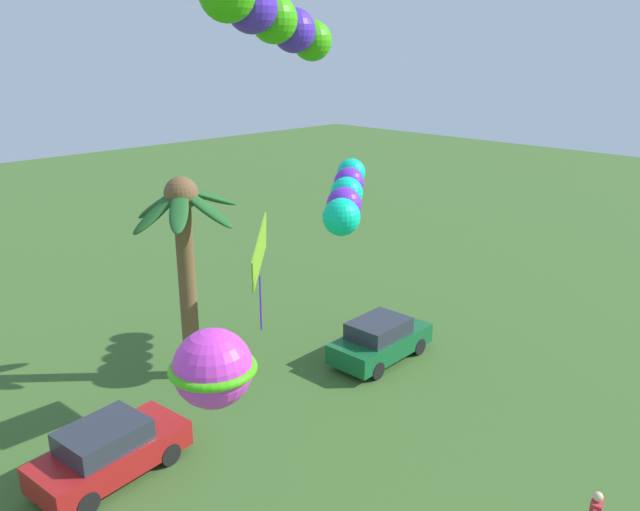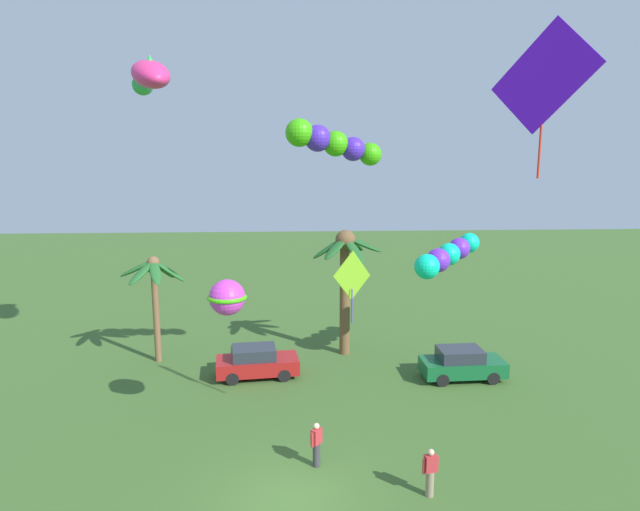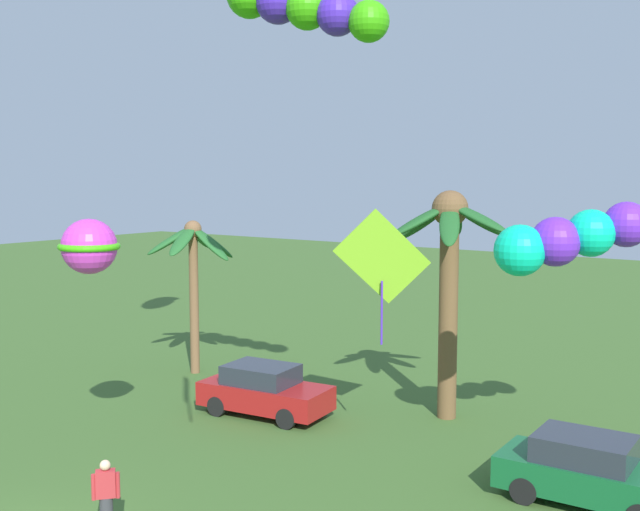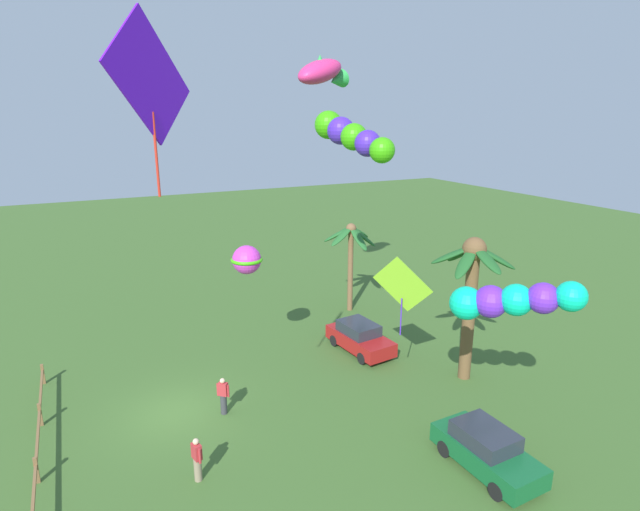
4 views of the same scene
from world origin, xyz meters
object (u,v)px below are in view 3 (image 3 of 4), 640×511
at_px(palm_tree_1, 449,256).
at_px(kite_tube_1, 582,235).
at_px(kite_diamond_0, 382,259).
at_px(kite_tube_5, 300,6).
at_px(kite_ball_4, 89,246).
at_px(spectator_1, 106,498).
at_px(palm_tree_0, 193,255).
at_px(parked_car_0, 589,471).
at_px(parked_car_1, 264,390).

bearing_deg(palm_tree_1, kite_tube_1, -29.85).
relative_size(kite_diamond_0, kite_tube_5, 0.88).
height_order(palm_tree_1, kite_ball_4, palm_tree_1).
distance_m(spectator_1, kite_tube_5, 11.54).
xyz_separation_m(kite_diamond_0, kite_ball_4, (-5.12, -4.95, 0.41)).
relative_size(palm_tree_0, kite_ball_4, 2.69).
bearing_deg(kite_tube_1, kite_ball_4, -148.33).
height_order(kite_diamond_0, kite_tube_1, kite_tube_1).
bearing_deg(parked_car_0, spectator_1, -135.52).
xyz_separation_m(parked_car_1, kite_tube_5, (3.35, -2.64, 10.30)).
bearing_deg(kite_diamond_0, palm_tree_0, 162.30).
bearing_deg(spectator_1, kite_ball_4, 144.74).
bearing_deg(palm_tree_0, kite_ball_4, -60.26).
height_order(palm_tree_0, parked_car_1, palm_tree_0).
bearing_deg(parked_car_0, palm_tree_0, 168.21).
relative_size(palm_tree_1, kite_ball_4, 3.27).
bearing_deg(palm_tree_1, parked_car_0, -35.34).
relative_size(spectator_1, kite_ball_4, 0.77).
bearing_deg(spectator_1, parked_car_1, 107.59).
bearing_deg(parked_car_1, parked_car_0, -4.41).
height_order(palm_tree_0, kite_ball_4, kite_ball_4).
bearing_deg(parked_car_1, kite_tube_5, -38.22).
height_order(palm_tree_0, parked_car_0, palm_tree_0).
bearing_deg(palm_tree_1, kite_tube_5, -101.95).
bearing_deg(kite_tube_1, parked_car_0, -58.53).
bearing_deg(kite_diamond_0, palm_tree_1, 89.18).
distance_m(spectator_1, kite_ball_4, 6.03).
relative_size(palm_tree_0, parked_car_0, 1.40).
bearing_deg(palm_tree_0, palm_tree_1, 3.41).
distance_m(palm_tree_1, parked_car_1, 6.77).
bearing_deg(parked_car_1, palm_tree_0, 155.57).
distance_m(palm_tree_0, parked_car_1, 6.76).
height_order(palm_tree_0, kite_tube_1, kite_tube_1).
bearing_deg(parked_car_0, kite_tube_5, -163.65).
distance_m(palm_tree_0, kite_tube_1, 14.57).
xyz_separation_m(parked_car_0, kite_ball_4, (-10.42, -4.92, 4.71)).
bearing_deg(palm_tree_1, kite_ball_4, -120.93).
relative_size(parked_car_0, spectator_1, 2.49).
height_order(palm_tree_0, kite_tube_5, kite_tube_5).
height_order(kite_ball_4, kite_tube_5, kite_tube_5).
relative_size(palm_tree_0, spectator_1, 3.48).
xyz_separation_m(spectator_1, kite_tube_5, (0.85, 5.26, 10.24)).
bearing_deg(parked_car_0, kite_tube_1, 121.47).
relative_size(parked_car_1, spectator_1, 2.56).
bearing_deg(kite_diamond_0, kite_ball_4, -135.98).
relative_size(kite_tube_1, kite_ball_4, 1.79).
relative_size(parked_car_0, kite_tube_1, 1.08).
bearing_deg(kite_ball_4, kite_diamond_0, 44.02).
xyz_separation_m(palm_tree_0, kite_ball_4, (4.60, -8.06, 1.18)).
distance_m(kite_diamond_0, kite_tube_5, 6.40).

